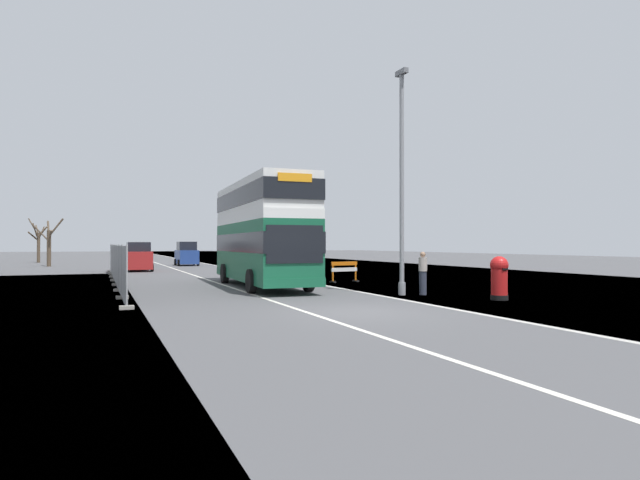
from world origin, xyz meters
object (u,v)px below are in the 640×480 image
object	(u,v)px
double_decker_bus	(262,232)
car_oncoming_near	(138,257)
car_receding_mid	(187,254)
roadworks_barrier	(344,269)
pedestrian_at_kerb	(423,273)
lamppost_foreground	(402,188)
red_pillar_postbox	(499,276)

from	to	relation	value
double_decker_bus	car_oncoming_near	size ratio (longest dim) A/B	2.33
car_oncoming_near	car_receding_mid	bearing A→B (deg)	60.98
roadworks_barrier	pedestrian_at_kerb	size ratio (longest dim) A/B	0.96
lamppost_foreground	red_pillar_postbox	bearing A→B (deg)	-51.80
pedestrian_at_kerb	red_pillar_postbox	bearing A→B (deg)	-61.31
red_pillar_postbox	car_receding_mid	bearing A→B (deg)	99.16
red_pillar_postbox	car_oncoming_near	bearing A→B (deg)	111.57
car_oncoming_near	red_pillar_postbox	bearing A→B (deg)	-68.43
double_decker_bus	lamppost_foreground	world-z (taller)	lamppost_foreground
roadworks_barrier	car_oncoming_near	distance (m)	19.14
red_pillar_postbox	car_receding_mid	distance (m)	36.29
roadworks_barrier	car_oncoming_near	size ratio (longest dim) A/B	0.36
double_decker_bus	red_pillar_postbox	world-z (taller)	double_decker_bus
lamppost_foreground	car_oncoming_near	distance (m)	25.69
double_decker_bus	car_receding_mid	xyz separation A→B (m)	(0.51, 26.73, -1.58)
double_decker_bus	roadworks_barrier	distance (m)	5.40
car_oncoming_near	pedestrian_at_kerb	world-z (taller)	car_oncoming_near
roadworks_barrier	car_receding_mid	distance (m)	25.94
double_decker_bus	lamppost_foreground	xyz separation A→B (m)	(3.98, -6.16, 1.63)
lamppost_foreground	roadworks_barrier	distance (m)	8.21
double_decker_bus	red_pillar_postbox	xyz separation A→B (m)	(6.28, -9.09, -1.75)
car_oncoming_near	double_decker_bus	bearing A→B (deg)	-76.24
lamppost_foreground	pedestrian_at_kerb	distance (m)	3.49
lamppost_foreground	car_receding_mid	size ratio (longest dim) A/B	2.35
roadworks_barrier	pedestrian_at_kerb	world-z (taller)	pedestrian_at_kerb
red_pillar_postbox	lamppost_foreground	bearing A→B (deg)	128.20
double_decker_bus	roadworks_barrier	world-z (taller)	double_decker_bus
lamppost_foreground	roadworks_barrier	world-z (taller)	lamppost_foreground
car_oncoming_near	pedestrian_at_kerb	bearing A→B (deg)	-69.28
double_decker_bus	pedestrian_at_kerb	bearing A→B (deg)	-53.05
lamppost_foreground	roadworks_barrier	size ratio (longest dim) A/B	5.42
lamppost_foreground	pedestrian_at_kerb	size ratio (longest dim) A/B	5.22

